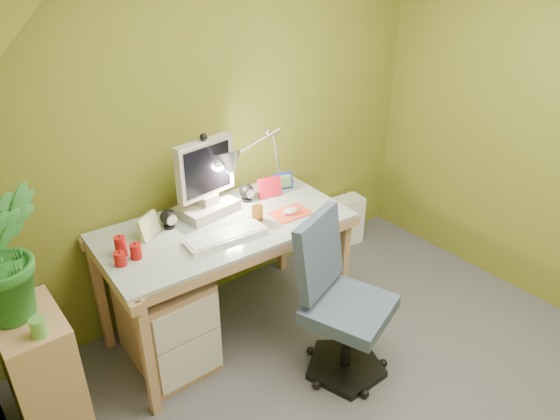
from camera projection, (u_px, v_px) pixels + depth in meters
wall_back at (221, 125)px, 3.21m from camera, size 3.20×0.01×2.40m
slope_ceiling at (210, 123)px, 1.25m from camera, size 1.10×3.20×1.10m
desk at (228, 278)px, 3.16m from camera, size 1.47×0.79×0.77m
monitor at (205, 173)px, 2.98m from camera, size 0.41×0.27×0.52m
speaker_left at (168, 219)px, 2.92m from camera, size 0.10×0.10×0.11m
speaker_right at (247, 193)px, 3.21m from camera, size 0.10×0.10×0.11m
keyboard at (226, 236)px, 2.84m from camera, size 0.47×0.18×0.02m
mousepad at (290, 213)px, 3.09m from camera, size 0.24×0.18×0.01m
mouse at (290, 211)px, 3.08m from camera, size 0.11×0.07×0.04m
amber_tumbler at (257, 213)px, 3.00m from camera, size 0.08×0.08×0.09m
candle_cluster at (124, 250)px, 2.64m from camera, size 0.17×0.15×0.11m
photo_frame_red at (270, 187)px, 3.26m from camera, size 0.15×0.06×0.13m
photo_frame_blue at (283, 181)px, 3.37m from camera, size 0.13×0.06×0.11m
photo_frame_green at (149, 226)px, 2.83m from camera, size 0.14×0.09×0.13m
desk_lamp at (267, 146)px, 3.20m from camera, size 0.63×0.39×0.63m
side_ledge at (45, 379)px, 2.46m from camera, size 0.28×0.43×0.75m
potted_plant at (5, 253)px, 2.17m from camera, size 0.37×0.30×0.64m
green_cup at (39, 327)px, 2.17m from camera, size 0.08×0.08×0.09m
task_chair at (349, 308)px, 2.81m from camera, size 0.64×0.64×0.90m
radiator at (339, 222)px, 4.15m from camera, size 0.42×0.22×0.40m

